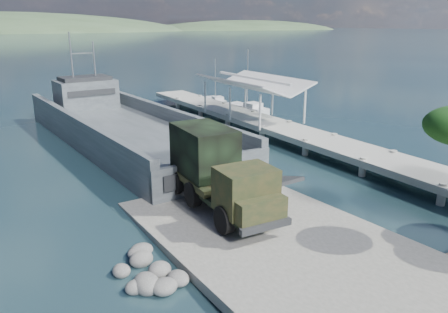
{
  "coord_description": "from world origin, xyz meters",
  "views": [
    {
      "loc": [
        -12.09,
        -15.77,
        10.39
      ],
      "look_at": [
        1.18,
        6.0,
        2.56
      ],
      "focal_mm": 35.0,
      "sensor_mm": 36.0,
      "label": 1
    }
  ],
  "objects_px": {
    "pier": "(259,115)",
    "sailboat_near": "(248,109)",
    "military_truck": "(217,170)",
    "sailboat_far": "(216,101)",
    "soldier": "(249,215)",
    "landing_craft": "(125,134)"
  },
  "relations": [
    {
      "from": "pier",
      "to": "soldier",
      "type": "bearing_deg",
      "value": -126.83
    },
    {
      "from": "soldier",
      "to": "military_truck",
      "type": "bearing_deg",
      "value": 70.74
    },
    {
      "from": "soldier",
      "to": "landing_craft",
      "type": "bearing_deg",
      "value": 72.34
    },
    {
      "from": "landing_craft",
      "to": "sailboat_near",
      "type": "height_order",
      "value": "landing_craft"
    },
    {
      "from": "landing_craft",
      "to": "sailboat_far",
      "type": "xyz_separation_m",
      "value": [
        17.24,
        13.29,
        -0.52
      ]
    },
    {
      "from": "landing_craft",
      "to": "soldier",
      "type": "xyz_separation_m",
      "value": [
        -0.89,
        -20.97,
        0.5
      ]
    },
    {
      "from": "pier",
      "to": "sailboat_far",
      "type": "relative_size",
      "value": 7.33
    },
    {
      "from": "military_truck",
      "to": "sailboat_far",
      "type": "bearing_deg",
      "value": 62.95
    },
    {
      "from": "pier",
      "to": "sailboat_near",
      "type": "bearing_deg",
      "value": 62.0
    },
    {
      "from": "landing_craft",
      "to": "military_truck",
      "type": "distance_m",
      "value": 17.49
    },
    {
      "from": "pier",
      "to": "soldier",
      "type": "distance_m",
      "value": 23.04
    },
    {
      "from": "sailboat_far",
      "to": "military_truck",
      "type": "bearing_deg",
      "value": -109.61
    },
    {
      "from": "pier",
      "to": "military_truck",
      "type": "xyz_separation_m",
      "value": [
        -13.56,
        -14.86,
        1.0
      ]
    },
    {
      "from": "military_truck",
      "to": "soldier",
      "type": "xyz_separation_m",
      "value": [
        -0.25,
        -3.58,
        -1.25
      ]
    },
    {
      "from": "pier",
      "to": "sailboat_near",
      "type": "height_order",
      "value": "sailboat_near"
    },
    {
      "from": "soldier",
      "to": "sailboat_far",
      "type": "relative_size",
      "value": 0.28
    },
    {
      "from": "soldier",
      "to": "sailboat_near",
      "type": "height_order",
      "value": "sailboat_near"
    },
    {
      "from": "military_truck",
      "to": "sailboat_far",
      "type": "relative_size",
      "value": 1.54
    },
    {
      "from": "military_truck",
      "to": "soldier",
      "type": "relative_size",
      "value": 5.46
    },
    {
      "from": "soldier",
      "to": "sailboat_near",
      "type": "bearing_deg",
      "value": 40.52
    },
    {
      "from": "pier",
      "to": "military_truck",
      "type": "bearing_deg",
      "value": -132.38
    },
    {
      "from": "landing_craft",
      "to": "soldier",
      "type": "distance_m",
      "value": 20.99
    }
  ]
}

